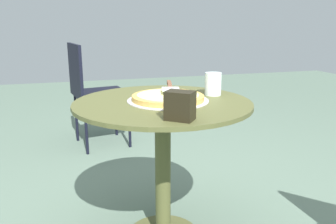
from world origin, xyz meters
TOP-DOWN VIEW (x-y plane):
  - patio_table at (0.00, 0.00)m, footprint 0.80×0.80m
  - pizza_on_tray at (-0.00, -0.03)m, footprint 0.37×0.37m
  - pizza_server at (0.08, -0.06)m, footprint 0.22×0.10m
  - drinking_cup at (0.06, -0.27)m, footprint 0.08×0.08m
  - napkin_dispenser at (-0.31, 0.02)m, footprint 0.12×0.12m
  - patio_chair_far at (1.47, 0.22)m, footprint 0.50×0.50m

SIDE VIEW (x-z plane):
  - patio_chair_far at x=1.47m, z-range 0.08..0.96m
  - patio_table at x=0.00m, z-range 0.18..0.88m
  - pizza_on_tray at x=0.00m, z-range 0.70..0.74m
  - pizza_server at x=0.08m, z-range 0.75..0.77m
  - napkin_dispenser at x=-0.31m, z-range 0.71..0.81m
  - drinking_cup at x=0.06m, z-range 0.71..0.82m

